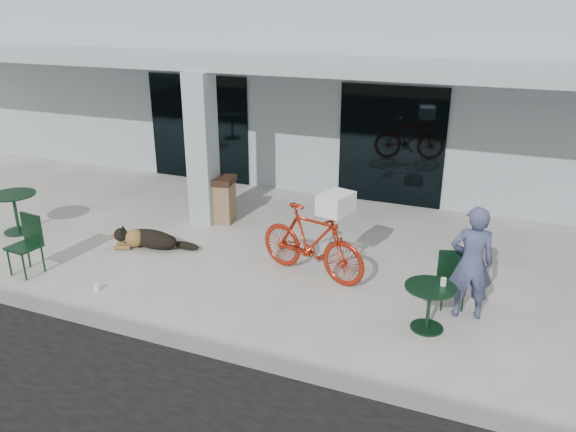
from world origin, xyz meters
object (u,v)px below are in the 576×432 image
at_px(cafe_chair_near, 24,246).
at_px(cafe_table_near, 16,213).
at_px(person, 471,263).
at_px(cafe_chair_far_a, 452,281).
at_px(dog, 151,238).
at_px(cafe_table_far, 429,308).
at_px(bicycle, 312,242).
at_px(trash_receptacle, 221,199).

bearing_deg(cafe_chair_near, cafe_table_near, 146.61).
distance_m(cafe_chair_near, person, 7.26).
bearing_deg(cafe_chair_far_a, dog, 160.18).
bearing_deg(cafe_table_far, bicycle, 155.74).
height_order(person, trash_receptacle, person).
bearing_deg(cafe_table_near, person, 0.55).
relative_size(cafe_chair_near, trash_receptacle, 1.05).
bearing_deg(dog, cafe_table_near, 163.56).
bearing_deg(cafe_chair_far_a, cafe_chair_near, 174.47).
bearing_deg(trash_receptacle, bicycle, -32.20).
bearing_deg(cafe_table_far, cafe_chair_near, -172.64).
height_order(bicycle, cafe_chair_far_a, bicycle).
xyz_separation_m(bicycle, dog, (-3.19, -0.09, -0.41)).
relative_size(dog, cafe_table_far, 1.74).
height_order(cafe_chair_near, person, person).
height_order(bicycle, cafe_chair_near, bicycle).
height_order(cafe_table_far, cafe_chair_far_a, cafe_chair_far_a).
xyz_separation_m(dog, person, (5.77, -0.28, 0.65)).
bearing_deg(trash_receptacle, cafe_table_near, -148.74).
xyz_separation_m(bicycle, cafe_table_far, (2.11, -0.95, -0.28)).
bearing_deg(cafe_table_near, dog, 7.02).
height_order(dog, cafe_table_near, cafe_table_near).
bearing_deg(cafe_table_far, cafe_table_near, 176.58).
distance_m(cafe_table_near, person, 8.76).
xyz_separation_m(bicycle, person, (2.58, -0.37, 0.25)).
relative_size(cafe_table_near, cafe_chair_near, 0.85).
relative_size(dog, cafe_chair_far_a, 1.47).
bearing_deg(cafe_chair_far_a, person, -56.77).
bearing_deg(dog, trash_receptacle, 49.79).
bearing_deg(dog, cafe_chair_far_a, -24.30).
xyz_separation_m(cafe_chair_near, person, (7.10, 1.44, 0.35)).
height_order(dog, trash_receptacle, trash_receptacle).
distance_m(cafe_table_far, person, 0.91).
xyz_separation_m(dog, cafe_table_far, (5.30, -0.86, 0.13)).
height_order(cafe_table_near, trash_receptacle, trash_receptacle).
height_order(cafe_chair_near, trash_receptacle, cafe_chair_near).
bearing_deg(person, trash_receptacle, -35.67).
bearing_deg(bicycle, cafe_chair_near, 126.59).
relative_size(cafe_table_far, trash_receptacle, 0.74).
height_order(cafe_table_near, cafe_table_far, cafe_table_near).
bearing_deg(bicycle, cafe_table_near, 109.05).
distance_m(dog, cafe_chair_near, 2.20).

